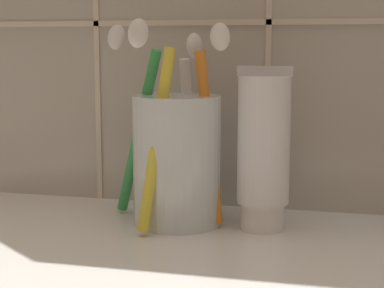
{
  "coord_description": "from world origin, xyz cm",
  "views": [
    {
      "loc": [
        8.76,
        -42.76,
        16.77
      ],
      "look_at": [
        -2.55,
        3.13,
        9.53
      ],
      "focal_mm": 60.0,
      "sensor_mm": 36.0,
      "label": 1
    }
  ],
  "objects": [
    {
      "name": "sink_counter",
      "position": [
        0.0,
        0.0,
        1.0
      ],
      "size": [
        64.92,
        30.19,
        2.0
      ],
      "primitive_type": "cube",
      "color": "silver",
      "rests_on": "ground"
    },
    {
      "name": "toothpaste_tube",
      "position": [
        2.21,
        7.82,
        8.51
      ],
      "size": [
        4.42,
        4.21,
        13.21
      ],
      "color": "white",
      "rests_on": "sink_counter"
    },
    {
      "name": "toothbrush_cup",
      "position": [
        -5.03,
        7.84,
        7.82
      ],
      "size": [
        12.1,
        10.69,
        16.96
      ],
      "color": "silver",
      "rests_on": "sink_counter"
    }
  ]
}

